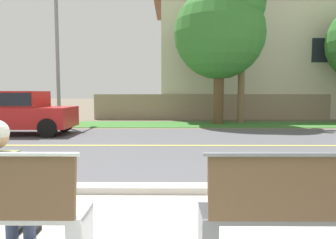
{
  "coord_description": "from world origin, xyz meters",
  "views": [
    {
      "loc": [
        0.24,
        -2.25,
        1.49
      ],
      "look_at": [
        0.19,
        3.46,
        1.0
      ],
      "focal_mm": 33.74,
      "sensor_mm": 36.0,
      "label": 1
    }
  ],
  "objects_px": {
    "bench_right": "(322,212)",
    "seated_person_olive": "(4,182)",
    "car_red_near": "(11,111)",
    "streetlamp": "(59,38)",
    "shade_tree_far_left": "(223,26)"
  },
  "relations": [
    {
      "from": "bench_right",
      "to": "seated_person_olive",
      "type": "xyz_separation_m",
      "value": [
        -2.83,
        0.17,
        0.21
      ]
    },
    {
      "from": "bench_right",
      "to": "seated_person_olive",
      "type": "distance_m",
      "value": 2.84
    },
    {
      "from": "shade_tree_far_left",
      "to": "bench_right",
      "type": "bearing_deg",
      "value": -95.16
    },
    {
      "from": "seated_person_olive",
      "to": "shade_tree_far_left",
      "type": "distance_m",
      "value": 13.35
    },
    {
      "from": "car_red_near",
      "to": "shade_tree_far_left",
      "type": "xyz_separation_m",
      "value": [
        8.09,
        3.81,
        3.7
      ]
    },
    {
      "from": "streetlamp",
      "to": "seated_person_olive",
      "type": "bearing_deg",
      "value": -73.11
    },
    {
      "from": "streetlamp",
      "to": "shade_tree_far_left",
      "type": "bearing_deg",
      "value": 3.81
    },
    {
      "from": "car_red_near",
      "to": "streetlamp",
      "type": "xyz_separation_m",
      "value": [
        0.6,
        3.32,
        3.08
      ]
    },
    {
      "from": "bench_right",
      "to": "car_red_near",
      "type": "bearing_deg",
      "value": 129.32
    },
    {
      "from": "streetlamp",
      "to": "shade_tree_far_left",
      "type": "xyz_separation_m",
      "value": [
        7.49,
        0.5,
        0.62
      ]
    },
    {
      "from": "bench_right",
      "to": "seated_person_olive",
      "type": "bearing_deg",
      "value": 176.49
    },
    {
      "from": "shade_tree_far_left",
      "to": "car_red_near",
      "type": "bearing_deg",
      "value": -154.75
    },
    {
      "from": "car_red_near",
      "to": "seated_person_olive",
      "type": "bearing_deg",
      "value": -63.6
    },
    {
      "from": "bench_right",
      "to": "streetlamp",
      "type": "distance_m",
      "value": 13.87
    },
    {
      "from": "seated_person_olive",
      "to": "streetlamp",
      "type": "distance_m",
      "value": 12.61
    }
  ]
}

